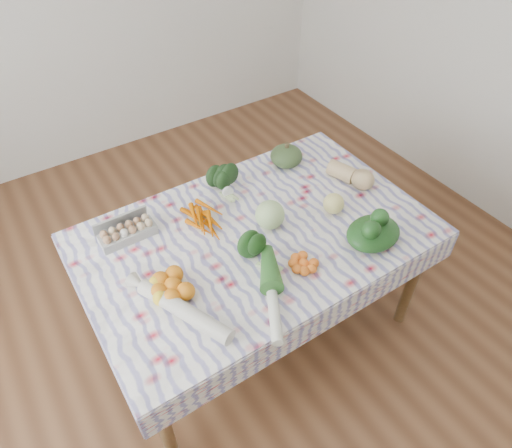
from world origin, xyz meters
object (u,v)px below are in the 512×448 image
object	(u,v)px
egg_carton	(128,233)
cabbage	(270,215)
kabocha_squash	(286,156)
grapefruit	(334,203)
butternut_squash	(352,173)
dining_table	(256,245)

from	to	relation	value
egg_carton	cabbage	world-z (taller)	cabbage
egg_carton	kabocha_squash	xyz separation A→B (m)	(0.97, 0.07, 0.02)
egg_carton	cabbage	distance (m)	0.68
cabbage	grapefruit	distance (m)	0.34
grapefruit	cabbage	bearing A→B (deg)	164.78
butternut_squash	cabbage	bearing A→B (deg)	166.39
kabocha_squash	grapefruit	world-z (taller)	kabocha_squash
dining_table	grapefruit	world-z (taller)	grapefruit
egg_carton	butternut_squash	world-z (taller)	butternut_squash
egg_carton	kabocha_squash	size ratio (longest dim) A/B	1.47
cabbage	butternut_squash	bearing A→B (deg)	4.29
egg_carton	kabocha_squash	distance (m)	0.97
dining_table	grapefruit	size ratio (longest dim) A/B	15.15
grapefruit	egg_carton	bearing A→B (deg)	157.67
egg_carton	butternut_squash	size ratio (longest dim) A/B	1.04
egg_carton	grapefruit	bearing A→B (deg)	-22.84
kabocha_squash	cabbage	xyz separation A→B (m)	(-0.36, -0.36, 0.01)
dining_table	kabocha_squash	world-z (taller)	kabocha_squash
dining_table	egg_carton	distance (m)	0.62
egg_carton	dining_table	bearing A→B (deg)	-30.27
cabbage	dining_table	bearing A→B (deg)	-176.27
kabocha_squash	grapefruit	bearing A→B (deg)	-94.65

